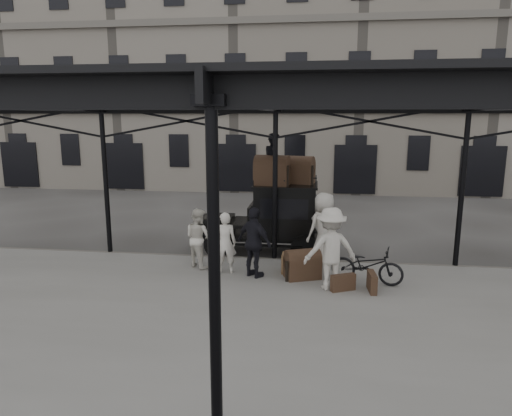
{
  "coord_description": "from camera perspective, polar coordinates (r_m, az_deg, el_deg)",
  "views": [
    {
      "loc": [
        1.1,
        -10.6,
        4.19
      ],
      "look_at": [
        -0.49,
        1.6,
        1.7
      ],
      "focal_mm": 32.0,
      "sensor_mm": 36.0,
      "label": 1
    }
  ],
  "objects": [
    {
      "name": "porter_left",
      "position": [
        11.88,
        -3.9,
        -4.36
      ],
      "size": [
        0.64,
        0.47,
        1.62
      ],
      "primitive_type": "imported",
      "rotation": [
        0.0,
        0.0,
        3.28
      ],
      "color": "silver",
      "rests_on": "platform"
    },
    {
      "name": "porter_official",
      "position": [
        11.53,
        -0.21,
        -4.34
      ],
      "size": [
        1.12,
        0.96,
        1.81
      ],
      "primitive_type": "imported",
      "rotation": [
        0.0,
        0.0,
        2.55
      ],
      "color": "black",
      "rests_on": "platform"
    },
    {
      "name": "steamer_trunk_roof_near",
      "position": [
        13.53,
        2.02,
        4.46
      ],
      "size": [
        1.09,
        0.77,
        0.73
      ],
      "primitive_type": null,
      "rotation": [
        0.0,
        0.0,
        -0.16
      ],
      "color": "#402E1D",
      "rests_on": "taxi"
    },
    {
      "name": "taxi",
      "position": [
        13.99,
        2.41,
        -0.9
      ],
      "size": [
        3.65,
        1.55,
        2.18
      ],
      "color": "black",
      "rests_on": "ground"
    },
    {
      "name": "wicker_hamper",
      "position": [
        12.08,
        4.69,
        -6.88
      ],
      "size": [
        0.61,
        0.46,
        0.5
      ],
      "primitive_type": "cube",
      "rotation": [
        0.0,
        0.0,
        -0.02
      ],
      "color": "brown",
      "rests_on": "platform"
    },
    {
      "name": "suitcase_flat",
      "position": [
        11.04,
        10.83,
        -9.14
      ],
      "size": [
        0.61,
        0.39,
        0.4
      ],
      "primitive_type": "cube",
      "rotation": [
        0.0,
        0.0,
        0.44
      ],
      "color": "#402E1D",
      "rests_on": "platform"
    },
    {
      "name": "platform",
      "position": [
        9.6,
        0.11,
        -13.95
      ],
      "size": [
        28.0,
        8.0,
        0.15
      ],
      "primitive_type": "cube",
      "color": "slate",
      "rests_on": "ground"
    },
    {
      "name": "ground",
      "position": [
        11.45,
        1.4,
        -10.02
      ],
      "size": [
        120.0,
        120.0,
        0.0
      ],
      "primitive_type": "plane",
      "color": "#383533",
      "rests_on": "ground"
    },
    {
      "name": "porter_midleft",
      "position": [
        12.45,
        -7.2,
        -3.71
      ],
      "size": [
        0.99,
        0.95,
        1.61
      ],
      "primitive_type": "imported",
      "rotation": [
        0.0,
        0.0,
        2.51
      ],
      "color": "silver",
      "rests_on": "platform"
    },
    {
      "name": "steamer_trunk_platform",
      "position": [
        11.68,
        5.83,
        -7.23
      ],
      "size": [
        0.99,
        0.8,
        0.63
      ],
      "primitive_type": null,
      "rotation": [
        0.0,
        0.0,
        0.37
      ],
      "color": "#402E1D",
      "rests_on": "platform"
    },
    {
      "name": "steamer_trunk_roof_far",
      "position": [
        13.93,
        5.28,
        4.52
      ],
      "size": [
        1.05,
        0.79,
        0.69
      ],
      "primitive_type": null,
      "rotation": [
        0.0,
        0.0,
        -0.26
      ],
      "color": "#402E1D",
      "rests_on": "taxi"
    },
    {
      "name": "suitcase_upright",
      "position": [
        11.14,
        14.3,
        -8.96
      ],
      "size": [
        0.19,
        0.61,
        0.45
      ],
      "primitive_type": "cube",
      "rotation": [
        0.0,
        0.0,
        0.06
      ],
      "color": "#402E1D",
      "rests_on": "platform"
    },
    {
      "name": "bicycle",
      "position": [
        11.58,
        13.7,
        -6.92
      ],
      "size": [
        1.85,
        1.04,
        0.92
      ],
      "primitive_type": "imported",
      "rotation": [
        0.0,
        0.0,
        1.31
      ],
      "color": "black",
      "rests_on": "platform"
    },
    {
      "name": "porter_centre",
      "position": [
        12.78,
        8.47,
        -2.48
      ],
      "size": [
        1.16,
        1.08,
        1.99
      ],
      "primitive_type": "imported",
      "rotation": [
        0.0,
        0.0,
        3.76
      ],
      "color": "beige",
      "rests_on": "platform"
    },
    {
      "name": "canopy",
      "position": [
        8.96,
        0.36,
        14.04
      ],
      "size": [
        22.5,
        9.0,
        4.74
      ],
      "color": "black",
      "rests_on": "ground"
    },
    {
      "name": "porter_right",
      "position": [
        10.89,
        9.31,
        -5.03
      ],
      "size": [
        1.42,
        1.06,
        1.96
      ],
      "primitive_type": "imported",
      "rotation": [
        0.0,
        0.0,
        3.43
      ],
      "color": "beige",
      "rests_on": "platform"
    },
    {
      "name": "building_frontage",
      "position": [
        28.76,
        5.42,
        17.0
      ],
      "size": [
        64.0,
        8.0,
        14.0
      ],
      "primitive_type": "cube",
      "color": "slate",
      "rests_on": "ground"
    },
    {
      "name": "porter_roof",
      "position": [
        13.63,
        2.3,
        6.17
      ],
      "size": [
        0.65,
        0.8,
        1.52
      ],
      "primitive_type": "imported",
      "rotation": [
        0.0,
        0.0,
        1.68
      ],
      "color": "black",
      "rests_on": "taxi"
    }
  ]
}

